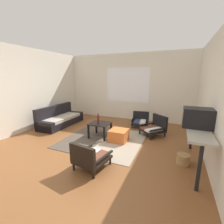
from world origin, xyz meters
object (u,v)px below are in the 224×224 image
coffee_table (100,126)px  clay_vase (197,117)px  armchair_striped_foreground (90,157)px  console_shelf (197,131)px  couch (60,119)px  armchair_corner (155,127)px  wicker_basket (183,159)px  armchair_by_window (140,120)px  crt_television (199,118)px  ottoman_orange (119,135)px  glass_bottle (98,119)px

coffee_table → clay_vase: (2.45, -0.33, 0.60)m
armchair_striped_foreground → console_shelf: 2.16m
couch → console_shelf: 4.54m
armchair_corner → wicker_basket: bearing=-61.4°
couch → console_shelf: (4.38, -1.08, 0.52)m
armchair_by_window → crt_television: 2.78m
coffee_table → console_shelf: size_ratio=0.34×
armchair_by_window → clay_vase: (1.58, -1.83, 0.72)m
coffee_table → armchair_by_window: bearing=59.9°
crt_television → armchair_corner: bearing=123.8°
armchair_by_window → crt_television: (1.58, -2.15, 0.79)m
armchair_corner → ottoman_orange: armchair_corner is taller
ottoman_orange → crt_television: size_ratio=0.87×
armchair_by_window → wicker_basket: bearing=-57.0°
armchair_striped_foreground → armchair_by_window: bearing=84.5°
armchair_corner → wicker_basket: size_ratio=3.34×
armchair_corner → console_shelf: bearing=-55.1°
couch → wicker_basket: bearing=-15.1°
coffee_table → console_shelf: 2.55m
armchair_by_window → crt_television: bearing=-53.7°
armchair_striped_foreground → console_shelf: (1.87, 0.96, 0.49)m
armchair_striped_foreground → crt_television: crt_television is taller
glass_bottle → wicker_basket: glass_bottle is taller
armchair_striped_foreground → armchair_corner: size_ratio=0.82×
couch → wicker_basket: (4.20, -1.13, -0.12)m
ottoman_orange → glass_bottle: glass_bottle is taller
ottoman_orange → crt_television: 2.11m
crt_television → wicker_basket: crt_television is taller
armchair_by_window → armchair_striped_foreground: (-0.29, -3.05, 0.02)m
couch → wicker_basket: couch is taller
couch → glass_bottle: size_ratio=5.96×
armchair_by_window → clay_vase: clay_vase is taller
glass_bottle → ottoman_orange: bearing=1.9°
coffee_table → crt_television: (2.45, -0.65, 0.67)m
console_shelf → glass_bottle: bearing=168.0°
armchair_by_window → armchair_striped_foreground: 3.07m
clay_vase → armchair_by_window: bearing=130.8°
couch → armchair_corner: bearing=5.3°
ottoman_orange → console_shelf: console_shelf is taller
clay_vase → wicker_basket: (-0.19, -0.32, -0.84)m
console_shelf → clay_vase: (0.00, 0.26, 0.21)m
armchair_striped_foreground → wicker_basket: bearing=28.3°
console_shelf → wicker_basket: 0.66m
armchair_corner → wicker_basket: armchair_corner is taller
console_shelf → armchair_striped_foreground: bearing=-152.8°
ottoman_orange → glass_bottle: size_ratio=1.56×
glass_bottle → wicker_basket: size_ratio=1.19×
couch → armchair_corner: (3.41, 0.32, 0.04)m
clay_vase → armchair_corner: bearing=130.8°
coffee_table → glass_bottle: glass_bottle is taller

